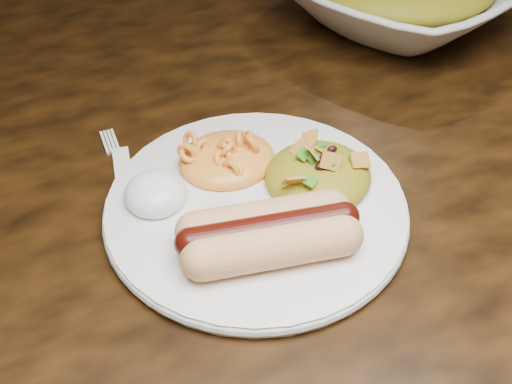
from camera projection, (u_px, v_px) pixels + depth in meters
name	position (u px, v px, depth m)	size (l,w,h in m)	color
table	(215.00, 178.00, 0.68)	(1.60, 0.90, 0.75)	#391F09
plate	(256.00, 206.00, 0.50)	(0.25, 0.25, 0.01)	white
hotdog	(269.00, 233.00, 0.45)	(0.12, 0.08, 0.03)	#F2AF7A
mac_and_cheese	(226.00, 148.00, 0.52)	(0.09, 0.08, 0.03)	#FFA239
sour_cream	(154.00, 187.00, 0.48)	(0.05, 0.05, 0.03)	white
taco_salad	(319.00, 168.00, 0.50)	(0.09, 0.09, 0.04)	#C37B09
fork	(125.00, 184.00, 0.53)	(0.02, 0.15, 0.00)	white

